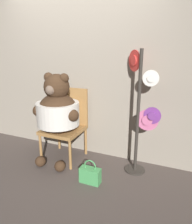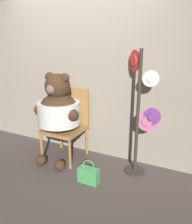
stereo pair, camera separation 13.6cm
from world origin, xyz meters
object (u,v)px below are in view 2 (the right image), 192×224
object	(u,v)px
chair	(68,121)
hat_display_rack	(141,114)
teddy_bear	(58,110)
handbag_on_ground	(89,175)

from	to	relation	value
chair	hat_display_rack	bearing A→B (deg)	0.11
teddy_bear	hat_display_rack	size ratio (longest dim) A/B	0.80
hat_display_rack	handbag_on_ground	distance (m)	1.02
teddy_bear	handbag_on_ground	xyz separation A→B (m)	(0.66, -0.33, -0.68)
handbag_on_ground	hat_display_rack	bearing A→B (deg)	46.90
teddy_bear	hat_display_rack	world-z (taller)	hat_display_rack
chair	handbag_on_ground	distance (m)	0.94
teddy_bear	handbag_on_ground	bearing A→B (deg)	-26.88
teddy_bear	handbag_on_ground	world-z (taller)	teddy_bear
hat_display_rack	handbag_on_ground	bearing A→B (deg)	-133.10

